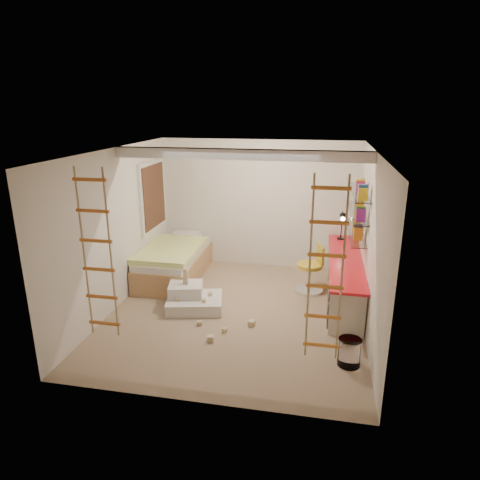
% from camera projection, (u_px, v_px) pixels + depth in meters
% --- Properties ---
extents(floor, '(4.50, 4.50, 0.00)m').
position_uv_depth(floor, '(236.00, 312.00, 6.99)').
color(floor, '#9A8363').
rests_on(floor, ground).
extents(ceiling_beam, '(4.00, 0.18, 0.16)m').
position_uv_depth(ceiling_beam, '(240.00, 154.00, 6.50)').
color(ceiling_beam, white).
rests_on(ceiling_beam, ceiling).
extents(window_frame, '(0.06, 1.15, 1.35)m').
position_uv_depth(window_frame, '(152.00, 196.00, 8.28)').
color(window_frame, white).
rests_on(window_frame, wall_left).
extents(window_blind, '(0.02, 1.00, 1.20)m').
position_uv_depth(window_blind, '(154.00, 196.00, 8.27)').
color(window_blind, '#4C2D1E').
rests_on(window_blind, window_frame).
extents(rope_ladder_left, '(0.41, 0.04, 2.13)m').
position_uv_depth(rope_ladder_left, '(97.00, 255.00, 5.14)').
color(rope_ladder_left, '#C06820').
rests_on(rope_ladder_left, ceiling).
extents(rope_ladder_right, '(0.41, 0.04, 2.13)m').
position_uv_depth(rope_ladder_right, '(326.00, 271.00, 4.65)').
color(rope_ladder_right, orange).
rests_on(rope_ladder_right, ceiling).
extents(waste_bin, '(0.30, 0.30, 0.37)m').
position_uv_depth(waste_bin, '(349.00, 352.00, 5.53)').
color(waste_bin, white).
rests_on(waste_bin, floor).
extents(desk, '(0.56, 2.80, 0.75)m').
position_uv_depth(desk, '(344.00, 277.00, 7.36)').
color(desk, red).
rests_on(desk, floor).
extents(shelves, '(0.25, 1.80, 0.71)m').
position_uv_depth(shelves, '(357.00, 212.00, 7.25)').
color(shelves, white).
rests_on(shelves, wall_right).
extents(bed, '(1.02, 2.00, 0.69)m').
position_uv_depth(bed, '(174.00, 262.00, 8.30)').
color(bed, '#AD7F51').
rests_on(bed, floor).
extents(task_lamp, '(0.14, 0.36, 0.57)m').
position_uv_depth(task_lamp, '(342.00, 222.00, 8.04)').
color(task_lamp, black).
rests_on(task_lamp, desk).
extents(swivel_chair, '(0.65, 0.65, 0.87)m').
position_uv_depth(swivel_chair, '(311.00, 275.00, 7.68)').
color(swivel_chair, gold).
rests_on(swivel_chair, floor).
extents(play_platform, '(1.03, 0.88, 0.40)m').
position_uv_depth(play_platform, '(192.00, 299.00, 7.10)').
color(play_platform, silver).
rests_on(play_platform, floor).
extents(toy_blocks, '(1.33, 1.14, 0.67)m').
position_uv_depth(toy_blocks, '(202.00, 302.00, 6.77)').
color(toy_blocks, '#CCB284').
rests_on(toy_blocks, floor).
extents(books, '(0.14, 0.70, 0.92)m').
position_uv_depth(books, '(358.00, 206.00, 7.22)').
color(books, orange).
rests_on(books, shelves).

